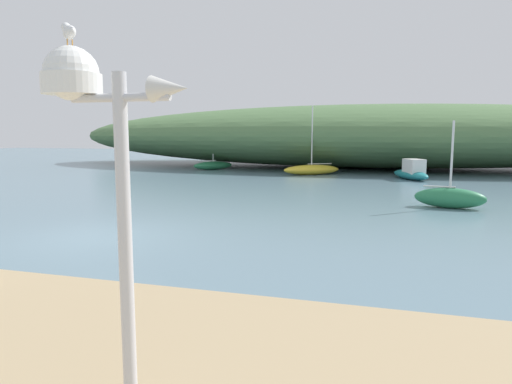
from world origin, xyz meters
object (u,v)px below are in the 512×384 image
object	(u,v)px
seagull_on_radar	(69,31)
motorboat_outer_mooring	(412,172)
mast_structure	(91,116)
sailboat_by_sandbar	(213,165)
sailboat_mid_channel	(312,169)
sailboat_far_right	(450,197)

from	to	relation	value
seagull_on_radar	motorboat_outer_mooring	xyz separation A→B (m)	(4.07, 24.64, -3.11)
mast_structure	sailboat_by_sandbar	size ratio (longest dim) A/B	0.90
sailboat_mid_channel	motorboat_outer_mooring	bearing A→B (deg)	-13.69
sailboat_far_right	sailboat_mid_channel	xyz separation A→B (m)	(-6.93, 11.93, -0.05)
motorboat_outer_mooring	sailboat_by_sandbar	bearing A→B (deg)	165.46
sailboat_by_sandbar	motorboat_outer_mooring	world-z (taller)	sailboat_by_sandbar
motorboat_outer_mooring	sailboat_mid_channel	bearing A→B (deg)	166.31
motorboat_outer_mooring	seagull_on_radar	bearing A→B (deg)	-99.37
seagull_on_radar	sailboat_mid_channel	distance (m)	26.41
mast_structure	sailboat_mid_channel	world-z (taller)	sailboat_mid_channel
mast_structure	sailboat_mid_channel	xyz separation A→B (m)	(-2.26, 26.14, -2.49)
sailboat_far_right	sailboat_mid_channel	distance (m)	13.80
mast_structure	sailboat_mid_channel	distance (m)	26.36
sailboat_by_sandbar	seagull_on_radar	bearing A→B (deg)	-70.87
sailboat_far_right	sailboat_by_sandbar	bearing A→B (deg)	136.25
sailboat_mid_channel	seagull_on_radar	bearing A→B (deg)	-85.47
mast_structure	seagull_on_radar	bearing A→B (deg)	177.51
seagull_on_radar	motorboat_outer_mooring	distance (m)	25.17
seagull_on_radar	sailboat_far_right	size ratio (longest dim) A/B	0.08
mast_structure	sailboat_mid_channel	bearing A→B (deg)	94.94
mast_structure	sailboat_mid_channel	size ratio (longest dim) A/B	0.72
seagull_on_radar	sailboat_far_right	world-z (taller)	seagull_on_radar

